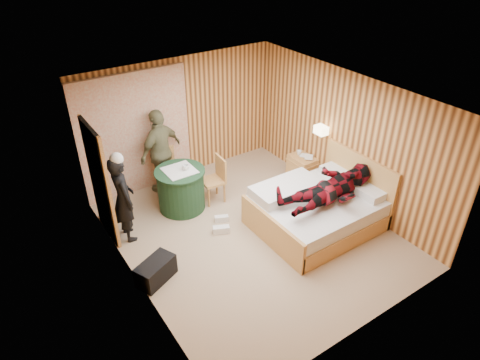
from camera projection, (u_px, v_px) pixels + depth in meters
floor at (251, 232)px, 7.52m from camera, size 4.20×5.00×0.01m
ceiling at (253, 97)px, 6.20m from camera, size 4.20×5.00×0.01m
wall_back at (180, 119)px, 8.62m from camera, size 4.20×0.02×2.50m
wall_left at (127, 215)px, 5.87m from camera, size 0.02×5.00×2.50m
wall_right at (345, 139)px, 7.85m from camera, size 0.02×5.00×2.50m
curtain at (135, 134)px, 8.13m from camera, size 2.20×0.08×2.40m
doorway at (99, 183)px, 6.99m from camera, size 0.06×0.90×2.05m
wall_lamp at (321, 130)px, 8.06m from camera, size 0.26×0.24×0.16m
bed at (317, 209)px, 7.56m from camera, size 2.10×1.65×1.14m
nightstand at (302, 168)px, 8.85m from camera, size 0.42×0.57×0.55m
round_table at (181, 189)px, 7.95m from camera, size 0.93×0.93×0.82m
chair_far at (165, 167)px, 8.41m from camera, size 0.54×0.54×0.93m
chair_near at (216, 176)px, 8.13m from camera, size 0.44×0.44×0.91m
duffel_bag at (156, 271)px, 6.46m from camera, size 0.70×0.55×0.35m
sneaker_left at (222, 219)px, 7.77m from camera, size 0.27×0.19×0.11m
sneaker_right at (221, 230)px, 7.48m from camera, size 0.31×0.23×0.13m
woman_standing at (123, 199)px, 7.03m from camera, size 0.39×0.58×1.55m
man_at_table at (161, 151)px, 8.26m from camera, size 1.09×0.75×1.72m
man_on_bed at (332, 182)px, 7.05m from camera, size 0.86×0.67×1.77m
book_lower at (305, 158)px, 8.67m from camera, size 0.26×0.28×0.02m
book_upper at (305, 157)px, 8.65m from camera, size 0.27×0.27×0.02m
cup_nightstand at (299, 153)px, 8.77m from camera, size 0.13×0.13×0.09m
cup_table at (185, 167)px, 7.72m from camera, size 0.13×0.13×0.10m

